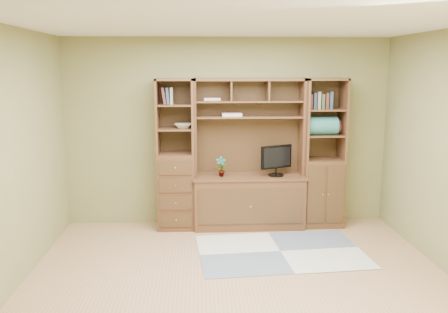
{
  "coord_description": "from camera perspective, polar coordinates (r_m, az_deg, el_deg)",
  "views": [
    {
      "loc": [
        -0.41,
        -4.58,
        2.18
      ],
      "look_at": [
        -0.09,
        1.2,
        1.1
      ],
      "focal_mm": 38.0,
      "sensor_mm": 36.0,
      "label": 1
    }
  ],
  "objects": [
    {
      "name": "bowl",
      "position": [
        6.41,
        -4.93,
        3.7
      ],
      "size": [
        0.24,
        0.24,
        0.06
      ],
      "primitive_type": "imported",
      "color": "beige",
      "rests_on": "left_tower"
    },
    {
      "name": "orchid",
      "position": [
        6.42,
        -0.36,
        -1.22
      ],
      "size": [
        0.15,
        0.1,
        0.28
      ],
      "primitive_type": "imported",
      "color": "#B7603D",
      "rests_on": "center_hutch"
    },
    {
      "name": "blanket_red",
      "position": [
        6.73,
        12.4,
        3.53
      ],
      "size": [
        0.34,
        0.19,
        0.19
      ],
      "primitive_type": "cube",
      "color": "brown",
      "rests_on": "right_tower"
    },
    {
      "name": "rug",
      "position": [
        5.86,
        6.78,
        -11.27
      ],
      "size": [
        2.05,
        1.45,
        0.01
      ],
      "primitive_type": "cube",
      "rotation": [
        0.0,
        0.0,
        0.08
      ],
      "color": "#989D9D",
      "rests_on": "ground"
    },
    {
      "name": "room",
      "position": [
        4.68,
        1.96,
        -0.28
      ],
      "size": [
        4.6,
        4.1,
        2.64
      ],
      "color": "tan",
      "rests_on": "ground"
    },
    {
      "name": "magazines",
      "position": [
        6.45,
        0.95,
        5.07
      ],
      "size": [
        0.27,
        0.2,
        0.04
      ],
      "primitive_type": "cube",
      "color": "beige",
      "rests_on": "center_hutch"
    },
    {
      "name": "monitor",
      "position": [
        6.47,
        6.32,
        0.19
      ],
      "size": [
        0.52,
        0.39,
        0.58
      ],
      "primitive_type": "cube",
      "rotation": [
        0.0,
        0.0,
        0.42
      ],
      "color": "black",
      "rests_on": "center_hutch"
    },
    {
      "name": "center_hutch",
      "position": [
        6.46,
        3.06,
        0.25
      ],
      "size": [
        1.54,
        0.53,
        2.05
      ],
      "primitive_type": "cube",
      "color": "#51301C",
      "rests_on": "ground"
    },
    {
      "name": "right_tower",
      "position": [
        6.68,
        11.79,
        0.39
      ],
      "size": [
        0.55,
        0.45,
        2.05
      ],
      "primitive_type": "cube",
      "color": "#51301C",
      "rests_on": "ground"
    },
    {
      "name": "blanket_teal",
      "position": [
        6.57,
        11.63,
        3.64
      ],
      "size": [
        0.42,
        0.25,
        0.25
      ],
      "primitive_type": "cube",
      "color": "#296D6B",
      "rests_on": "right_tower"
    },
    {
      "name": "left_tower",
      "position": [
        6.47,
        -5.82,
        0.23
      ],
      "size": [
        0.5,
        0.45,
        2.05
      ],
      "primitive_type": "cube",
      "color": "#51301C",
      "rests_on": "ground"
    }
  ]
}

